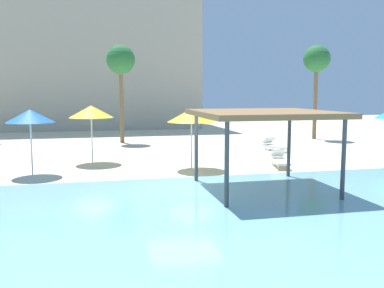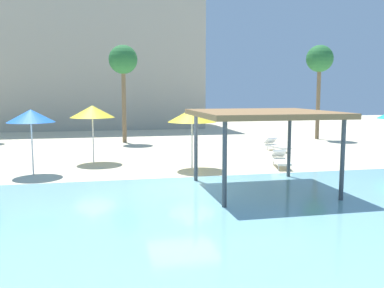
{
  "view_description": "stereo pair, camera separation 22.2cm",
  "coord_description": "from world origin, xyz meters",
  "px_view_note": "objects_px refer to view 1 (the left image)",
  "views": [
    {
      "loc": [
        -3.05,
        -14.61,
        3.42
      ],
      "look_at": [
        0.77,
        2.0,
        1.3
      ],
      "focal_mm": 39.54,
      "sensor_mm": 36.0,
      "label": 1
    },
    {
      "loc": [
        -2.83,
        -14.66,
        3.42
      ],
      "look_at": [
        0.77,
        2.0,
        1.3
      ],
      "focal_mm": 39.54,
      "sensor_mm": 36.0,
      "label": 2
    }
  ],
  "objects_px": {
    "shade_pavilion": "(263,116)",
    "lounge_chair_2": "(280,160)",
    "beach_umbrella_blue_6": "(30,116)",
    "palm_tree_2": "(121,62)",
    "palm_tree_3": "(317,61)",
    "lounge_chair_1": "(274,145)",
    "beach_umbrella_yellow_2": "(192,115)",
    "beach_umbrella_yellow_1": "(91,112)"
  },
  "relations": [
    {
      "from": "beach_umbrella_blue_6",
      "to": "lounge_chair_2",
      "type": "height_order",
      "value": "beach_umbrella_blue_6"
    },
    {
      "from": "beach_umbrella_blue_6",
      "to": "beach_umbrella_yellow_2",
      "type": "bearing_deg",
      "value": -0.6
    },
    {
      "from": "lounge_chair_1",
      "to": "palm_tree_2",
      "type": "xyz_separation_m",
      "value": [
        -8.36,
        6.01,
        5.03
      ]
    },
    {
      "from": "shade_pavilion",
      "to": "lounge_chair_2",
      "type": "xyz_separation_m",
      "value": [
        2.58,
        4.19,
        -2.27
      ]
    },
    {
      "from": "beach_umbrella_blue_6",
      "to": "lounge_chair_1",
      "type": "relative_size",
      "value": 1.37
    },
    {
      "from": "lounge_chair_2",
      "to": "palm_tree_2",
      "type": "height_order",
      "value": "palm_tree_2"
    },
    {
      "from": "shade_pavilion",
      "to": "lounge_chair_1",
      "type": "relative_size",
      "value": 2.28
    },
    {
      "from": "beach_umbrella_yellow_1",
      "to": "palm_tree_2",
      "type": "relative_size",
      "value": 0.43
    },
    {
      "from": "beach_umbrella_yellow_2",
      "to": "lounge_chair_2",
      "type": "bearing_deg",
      "value": -4.95
    },
    {
      "from": "beach_umbrella_yellow_2",
      "to": "palm_tree_3",
      "type": "bearing_deg",
      "value": 40.63
    },
    {
      "from": "shade_pavilion",
      "to": "lounge_chair_1",
      "type": "xyz_separation_m",
      "value": [
        4.5,
        9.14,
        -2.27
      ]
    },
    {
      "from": "beach_umbrella_yellow_2",
      "to": "palm_tree_3",
      "type": "xyz_separation_m",
      "value": [
        11.39,
        9.77,
        3.19
      ]
    },
    {
      "from": "shade_pavilion",
      "to": "palm_tree_3",
      "type": "xyz_separation_m",
      "value": [
        9.91,
        14.31,
        2.97
      ]
    },
    {
      "from": "lounge_chair_2",
      "to": "palm_tree_3",
      "type": "bearing_deg",
      "value": 158.05
    },
    {
      "from": "palm_tree_2",
      "to": "beach_umbrella_blue_6",
      "type": "bearing_deg",
      "value": -112.29
    },
    {
      "from": "shade_pavilion",
      "to": "beach_umbrella_blue_6",
      "type": "distance_m",
      "value": 9.39
    },
    {
      "from": "shade_pavilion",
      "to": "lounge_chair_1",
      "type": "bearing_deg",
      "value": 63.78
    },
    {
      "from": "beach_umbrella_yellow_1",
      "to": "lounge_chair_1",
      "type": "height_order",
      "value": "beach_umbrella_yellow_1"
    },
    {
      "from": "beach_umbrella_yellow_2",
      "to": "shade_pavilion",
      "type": "bearing_deg",
      "value": -71.9
    },
    {
      "from": "beach_umbrella_yellow_2",
      "to": "lounge_chair_1",
      "type": "xyz_separation_m",
      "value": [
        5.98,
        4.6,
        -2.05
      ]
    },
    {
      "from": "beach_umbrella_yellow_1",
      "to": "beach_umbrella_yellow_2",
      "type": "xyz_separation_m",
      "value": [
        4.3,
        -2.58,
        -0.09
      ]
    },
    {
      "from": "beach_umbrella_blue_6",
      "to": "palm_tree_2",
      "type": "relative_size",
      "value": 0.42
    },
    {
      "from": "beach_umbrella_blue_6",
      "to": "lounge_chair_1",
      "type": "bearing_deg",
      "value": 19.66
    },
    {
      "from": "palm_tree_2",
      "to": "lounge_chair_1",
      "type": "bearing_deg",
      "value": -35.74
    },
    {
      "from": "shade_pavilion",
      "to": "beach_umbrella_yellow_2",
      "type": "xyz_separation_m",
      "value": [
        -1.48,
        4.54,
        -0.22
      ]
    },
    {
      "from": "palm_tree_3",
      "to": "shade_pavilion",
      "type": "bearing_deg",
      "value": -124.69
    },
    {
      "from": "palm_tree_3",
      "to": "lounge_chair_2",
      "type": "bearing_deg",
      "value": -125.87
    },
    {
      "from": "shade_pavilion",
      "to": "beach_umbrella_blue_6",
      "type": "height_order",
      "value": "shade_pavilion"
    },
    {
      "from": "beach_umbrella_yellow_1",
      "to": "beach_umbrella_blue_6",
      "type": "xyz_separation_m",
      "value": [
        -2.39,
        -2.51,
        -0.04
      ]
    },
    {
      "from": "beach_umbrella_yellow_1",
      "to": "beach_umbrella_blue_6",
      "type": "relative_size",
      "value": 1.02
    },
    {
      "from": "shade_pavilion",
      "to": "palm_tree_3",
      "type": "distance_m",
      "value": 17.66
    },
    {
      "from": "palm_tree_3",
      "to": "beach_umbrella_yellow_1",
      "type": "bearing_deg",
      "value": -155.38
    },
    {
      "from": "beach_umbrella_yellow_1",
      "to": "palm_tree_2",
      "type": "bearing_deg",
      "value": 76.5
    },
    {
      "from": "lounge_chair_1",
      "to": "lounge_chair_2",
      "type": "relative_size",
      "value": 1.0
    },
    {
      "from": "beach_umbrella_yellow_2",
      "to": "beach_umbrella_blue_6",
      "type": "distance_m",
      "value": 6.69
    },
    {
      "from": "lounge_chair_1",
      "to": "beach_umbrella_yellow_2",
      "type": "bearing_deg",
      "value": -64.02
    },
    {
      "from": "beach_umbrella_yellow_2",
      "to": "lounge_chair_1",
      "type": "bearing_deg",
      "value": 37.55
    },
    {
      "from": "beach_umbrella_yellow_1",
      "to": "beach_umbrella_blue_6",
      "type": "distance_m",
      "value": 3.47
    },
    {
      "from": "palm_tree_2",
      "to": "beach_umbrella_yellow_2",
      "type": "bearing_deg",
      "value": -77.4
    },
    {
      "from": "beach_umbrella_blue_6",
      "to": "lounge_chair_1",
      "type": "xyz_separation_m",
      "value": [
        12.68,
        4.53,
        -2.1
      ]
    },
    {
      "from": "beach_umbrella_yellow_2",
      "to": "lounge_chair_1",
      "type": "height_order",
      "value": "beach_umbrella_yellow_2"
    },
    {
      "from": "beach_umbrella_blue_6",
      "to": "palm_tree_2",
      "type": "height_order",
      "value": "palm_tree_2"
    }
  ]
}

